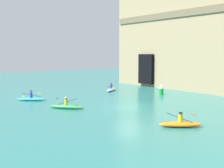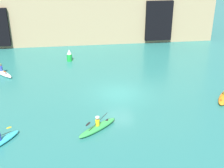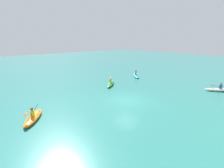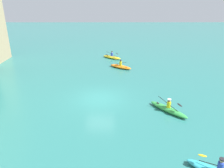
{
  "view_description": "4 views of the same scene",
  "coord_description": "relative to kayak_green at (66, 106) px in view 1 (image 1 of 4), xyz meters",
  "views": [
    {
      "loc": [
        23.27,
        -18.09,
        5.08
      ],
      "look_at": [
        -1.19,
        -1.05,
        2.13
      ],
      "focal_mm": 50.0,
      "sensor_mm": 36.0,
      "label": 1
    },
    {
      "loc": [
        -3.56,
        -23.95,
        12.47
      ],
      "look_at": [
        -0.66,
        -0.29,
        1.1
      ],
      "focal_mm": 50.0,
      "sensor_mm": 36.0,
      "label": 2
    },
    {
      "loc": [
        10.88,
        10.25,
        6.29
      ],
      "look_at": [
        0.66,
        -1.61,
        1.6
      ],
      "focal_mm": 24.0,
      "sensor_mm": 36.0,
      "label": 3
    },
    {
      "loc": [
        -17.13,
        -1.01,
        8.28
      ],
      "look_at": [
        0.89,
        -1.06,
        1.01
      ],
      "focal_mm": 35.0,
      "sensor_mm": 36.0,
      "label": 4
    }
  ],
  "objects": [
    {
      "name": "kayak_white",
      "position": [
        -8.7,
        11.03,
        -0.0
      ],
      "size": [
        2.77,
        3.16,
        1.1
      ],
      "rotation": [
        0.0,
        0.0,
        2.26
      ],
      "color": "white",
      "rests_on": "ground"
    },
    {
      "name": "kayak_orange",
      "position": [
        10.96,
        3.24,
        -0.01
      ],
      "size": [
        2.38,
        2.89,
        1.05
      ],
      "rotation": [
        0.0,
        0.0,
        4.09
      ],
      "color": "orange",
      "rests_on": "ground"
    },
    {
      "name": "ground_plane",
      "position": [
        2.31,
        5.39,
        -0.23
      ],
      "size": [
        120.0,
        120.0,
        0.0
      ],
      "primitive_type": "plane",
      "color": "#28706B"
    },
    {
      "name": "cliff_bluff",
      "position": [
        -0.68,
        22.65,
        7.86
      ],
      "size": [
        34.25,
        7.79,
        16.22
      ],
      "color": "#9E8966",
      "rests_on": "ground"
    },
    {
      "name": "kayak_cyan",
      "position": [
        -6.55,
        -0.9,
        -0.01
      ],
      "size": [
        2.56,
        2.93,
        1.11
      ],
      "rotation": [
        0.0,
        0.0,
        0.89
      ],
      "color": "#33B2C6",
      "rests_on": "ground"
    },
    {
      "name": "kayak_green",
      "position": [
        0.0,
        0.0,
        0.0
      ],
      "size": [
        3.09,
        2.66,
        1.07
      ],
      "rotation": [
        0.0,
        0.0,
        3.82
      ],
      "color": "green",
      "rests_on": "ground"
    },
    {
      "name": "marker_buoy",
      "position": [
        -1.98,
        13.83,
        0.39
      ],
      "size": [
        0.56,
        0.56,
        1.33
      ],
      "color": "green",
      "rests_on": "ground"
    }
  ]
}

